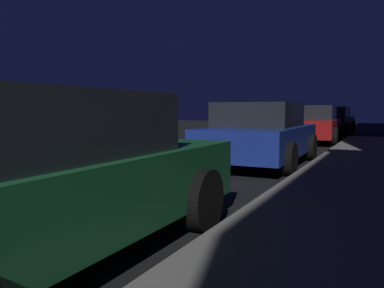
% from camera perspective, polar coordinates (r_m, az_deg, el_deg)
% --- Properties ---
extents(car_green, '(2.04, 4.40, 1.43)m').
position_cam_1_polar(car_green, '(3.42, -23.07, -4.63)').
color(car_green, '#19592D').
rests_on(car_green, ground).
extents(car_blue, '(2.13, 4.05, 1.43)m').
position_cam_1_polar(car_blue, '(8.91, 10.17, 1.45)').
color(car_blue, navy).
rests_on(car_blue, ground).
extents(car_red, '(2.15, 4.54, 1.43)m').
position_cam_1_polar(car_red, '(15.68, 17.68, 2.83)').
color(car_red, maroon).
rests_on(car_red, ground).
extents(car_black, '(2.09, 4.22, 1.43)m').
position_cam_1_polar(car_black, '(21.34, 20.25, 3.32)').
color(car_black, black).
rests_on(car_black, ground).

